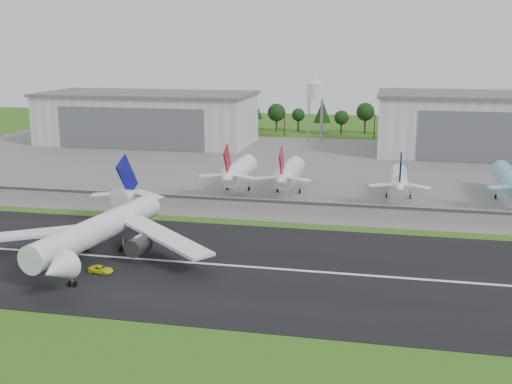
% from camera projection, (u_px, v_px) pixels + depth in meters
% --- Properties ---
extents(ground, '(600.00, 600.00, 0.00)m').
position_uv_depth(ground, '(226.00, 284.00, 124.63)').
color(ground, '#2F5C15').
rests_on(ground, ground).
extents(runway, '(320.00, 60.00, 0.10)m').
position_uv_depth(runway, '(238.00, 266.00, 134.14)').
color(runway, black).
rests_on(runway, ground).
extents(runway_centerline, '(220.00, 1.00, 0.02)m').
position_uv_depth(runway_centerline, '(238.00, 266.00, 134.13)').
color(runway_centerline, white).
rests_on(runway_centerline, runway).
extents(apron, '(320.00, 150.00, 0.10)m').
position_uv_depth(apron, '(307.00, 168.00, 238.87)').
color(apron, slate).
rests_on(apron, ground).
extents(blast_fence, '(240.00, 0.61, 3.50)m').
position_uv_depth(blast_fence, '(276.00, 206.00, 176.57)').
color(blast_fence, gray).
rests_on(blast_fence, ground).
extents(hangar_west, '(97.00, 44.00, 23.20)m').
position_uv_depth(hangar_west, '(148.00, 118.00, 295.17)').
color(hangar_west, silver).
rests_on(hangar_west, ground).
extents(hangar_east, '(102.00, 47.00, 25.20)m').
position_uv_depth(hangar_east, '(503.00, 124.00, 263.59)').
color(hangar_east, silver).
rests_on(hangar_east, ground).
extents(water_tower, '(8.40, 8.40, 29.40)m').
position_uv_depth(water_tower, '(316.00, 89.00, 296.16)').
color(water_tower, '#99999E').
rests_on(water_tower, ground).
extents(utility_poles, '(230.00, 3.00, 12.00)m').
position_uv_depth(utility_poles, '(328.00, 137.00, 315.06)').
color(utility_poles, black).
rests_on(utility_poles, ground).
extents(treeline, '(320.00, 16.00, 22.00)m').
position_uv_depth(treeline, '(331.00, 133.00, 329.34)').
color(treeline, black).
rests_on(treeline, ground).
extents(main_airliner, '(56.61, 59.17, 18.17)m').
position_uv_depth(main_airliner, '(98.00, 236.00, 138.90)').
color(main_airliner, white).
rests_on(main_airliner, runway).
extents(ground_vehicle, '(5.58, 3.28, 1.46)m').
position_uv_depth(ground_vehicle, '(101.00, 269.00, 130.08)').
color(ground_vehicle, yellow).
rests_on(ground_vehicle, runway).
extents(parked_jet_red_a, '(7.36, 31.29, 16.93)m').
position_uv_depth(parked_jet_red_a, '(237.00, 172.00, 199.38)').
color(parked_jet_red_a, white).
rests_on(parked_jet_red_a, ground).
extents(parked_jet_red_b, '(7.36, 31.29, 16.91)m').
position_uv_depth(parked_jet_red_b, '(288.00, 174.00, 196.13)').
color(parked_jet_red_b, silver).
rests_on(parked_jet_red_b, ground).
extents(parked_jet_navy, '(7.36, 31.29, 16.34)m').
position_uv_depth(parked_jet_navy, '(399.00, 180.00, 189.44)').
color(parked_jet_navy, white).
rests_on(parked_jet_navy, ground).
extents(parked_jet_skyblue, '(7.36, 37.29, 16.81)m').
position_uv_depth(parked_jet_skyblue, '(510.00, 180.00, 187.73)').
color(parked_jet_skyblue, '#84CAE4').
rests_on(parked_jet_skyblue, ground).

